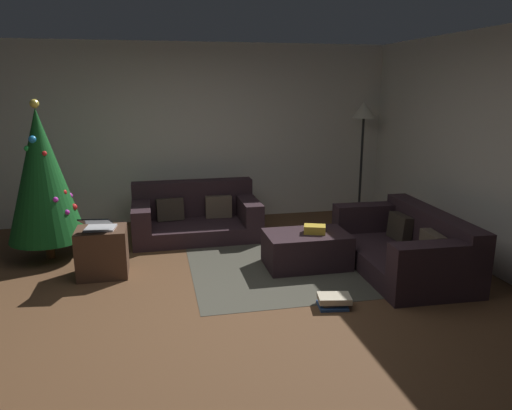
% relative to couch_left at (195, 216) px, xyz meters
% --- Properties ---
extents(ground_plane, '(6.40, 6.40, 0.00)m').
position_rel_couch_left_xyz_m(ground_plane, '(-0.05, -2.26, -0.26)').
color(ground_plane, brown).
extents(rear_partition, '(6.40, 0.12, 2.60)m').
position_rel_couch_left_xyz_m(rear_partition, '(-0.05, 0.88, 1.04)').
color(rear_partition, silver).
rests_on(rear_partition, ground_plane).
extents(couch_left, '(1.67, 1.00, 0.70)m').
position_rel_couch_left_xyz_m(couch_left, '(0.00, 0.00, 0.00)').
color(couch_left, '#2D1E23').
rests_on(couch_left, ground_plane).
extents(couch_right, '(1.02, 1.82, 0.66)m').
position_rel_couch_left_xyz_m(couch_right, '(2.19, -1.79, -0.00)').
color(couch_right, '#2D1E23').
rests_on(couch_right, ground_plane).
extents(ottoman, '(0.92, 0.59, 0.39)m').
position_rel_couch_left_xyz_m(ottoman, '(1.12, -1.46, -0.07)').
color(ottoman, '#2D1E23').
rests_on(ottoman, ground_plane).
extents(gift_box, '(0.28, 0.23, 0.09)m').
position_rel_couch_left_xyz_m(gift_box, '(1.21, -1.48, 0.17)').
color(gift_box, gold).
rests_on(gift_box, ottoman).
extents(tv_remote, '(0.10, 0.17, 0.02)m').
position_rel_couch_left_xyz_m(tv_remote, '(1.34, -1.37, 0.14)').
color(tv_remote, black).
rests_on(tv_remote, ottoman).
extents(christmas_tree, '(0.87, 0.87, 1.85)m').
position_rel_couch_left_xyz_m(christmas_tree, '(-1.77, -0.56, 0.74)').
color(christmas_tree, brown).
rests_on(christmas_tree, ground_plane).
extents(side_table, '(0.52, 0.44, 0.52)m').
position_rel_couch_left_xyz_m(side_table, '(-1.10, -1.25, -0.00)').
color(side_table, '#4C3323').
rests_on(side_table, ground_plane).
extents(laptop, '(0.35, 0.45, 0.19)m').
position_rel_couch_left_xyz_m(laptop, '(-1.11, -1.32, 0.31)').
color(laptop, silver).
rests_on(laptop, side_table).
extents(book_stack, '(0.33, 0.25, 0.11)m').
position_rel_couch_left_xyz_m(book_stack, '(1.05, -2.51, -0.20)').
color(book_stack, '#2D5193').
rests_on(book_stack, ground_plane).
extents(corner_lamp, '(0.36, 0.36, 1.76)m').
position_rel_couch_left_xyz_m(corner_lamp, '(2.57, 0.39, 1.24)').
color(corner_lamp, black).
rests_on(corner_lamp, ground_plane).
extents(area_rug, '(2.60, 2.00, 0.01)m').
position_rel_couch_left_xyz_m(area_rug, '(1.12, -1.46, -0.26)').
color(area_rug, '#434137').
rests_on(area_rug, ground_plane).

